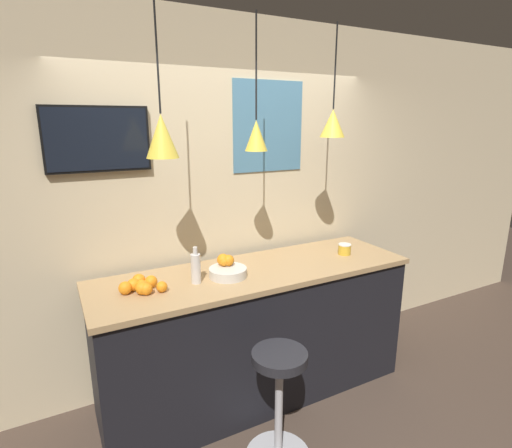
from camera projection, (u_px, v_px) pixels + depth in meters
The scene contains 13 objects.
ground_plane at pixel (299, 444), 2.69m from camera, with size 14.00×14.00×0.00m, color #47382D.
back_wall at pixel (229, 205), 3.28m from camera, with size 8.00×0.06×2.90m.
service_counter at pixel (256, 332), 3.10m from camera, with size 2.41×0.73×1.04m.
bar_stool at pixel (279, 392), 2.47m from camera, with size 0.42×0.42×0.77m.
fruit_bowl at pixel (227, 269), 2.83m from camera, with size 0.27×0.27×0.15m.
orange_pile at pixel (142, 285), 2.58m from camera, with size 0.29×0.24×0.09m.
juice_bottle at pixel (196, 268), 2.70m from camera, with size 0.07×0.07×0.26m.
spread_jar at pixel (345, 249), 3.30m from camera, with size 0.10×0.10×0.09m.
pendant_lamp_left at pixel (162, 136), 2.43m from camera, with size 0.20×0.20×0.91m.
pendant_lamp_middle at pixel (256, 135), 2.72m from camera, with size 0.16×0.16×0.89m.
pendant_lamp_right at pixel (333, 123), 3.00m from camera, with size 0.19×0.19×0.81m.
mounted_tv at pixel (98, 139), 2.65m from camera, with size 0.68×0.04×0.43m.
wall_poster at pixel (269, 127), 3.25m from camera, with size 0.64×0.01×0.72m.
Camera 1 is at (-1.30, -1.84, 2.12)m, focal length 28.00 mm.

